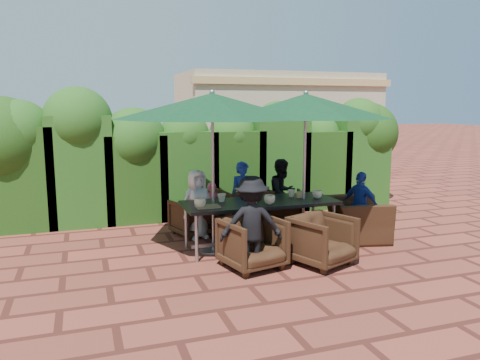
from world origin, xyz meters
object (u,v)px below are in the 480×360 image
object	(u,v)px
chair_far_right	(281,208)
chair_far_left	(194,215)
chair_near_left	(253,241)
chair_end_right	(357,212)
chair_far_mid	(243,207)
umbrella_left	(212,106)
chair_near_right	(322,238)
dining_table	(260,206)
umbrella_right	(306,106)

from	to	relation	value
chair_far_right	chair_far_left	bearing A→B (deg)	13.27
chair_far_right	chair_near_left	bearing A→B (deg)	74.22
chair_near_left	chair_end_right	size ratio (longest dim) A/B	0.75
chair_far_mid	umbrella_left	bearing A→B (deg)	42.87
chair_near_right	chair_end_right	xyz separation A→B (m)	(1.18, 0.96, 0.07)
dining_table	umbrella_right	bearing A→B (deg)	-4.88
chair_near_left	chair_far_right	bearing A→B (deg)	42.14
chair_far_left	chair_far_mid	bearing A→B (deg)	160.59
umbrella_right	chair_far_right	world-z (taller)	umbrella_right
chair_far_left	umbrella_left	bearing A→B (deg)	75.72
umbrella_right	chair_far_mid	size ratio (longest dim) A/B	3.12
dining_table	chair_near_left	distance (m)	0.99
chair_end_right	chair_far_mid	bearing A→B (deg)	69.18
dining_table	chair_far_mid	xyz separation A→B (m)	(0.08, 1.05, -0.25)
chair_near_right	chair_end_right	distance (m)	1.52
umbrella_right	chair_near_left	world-z (taller)	umbrella_right
dining_table	umbrella_left	world-z (taller)	umbrella_left
dining_table	chair_far_right	world-z (taller)	chair_far_right
chair_far_left	chair_end_right	xyz separation A→B (m)	(2.54, -1.13, 0.11)
umbrella_left	chair_far_right	world-z (taller)	umbrella_left
umbrella_right	chair_near_left	xyz separation A→B (m)	(-1.16, -0.78, -1.82)
umbrella_right	chair_far_right	size ratio (longest dim) A/B	3.43
chair_far_left	chair_far_right	size ratio (longest dim) A/B	0.88
chair_far_mid	chair_near_left	world-z (taller)	chair_far_mid
dining_table	chair_far_right	distance (m)	1.23
umbrella_left	umbrella_right	bearing A→B (deg)	-4.86
chair_near_left	chair_end_right	xyz separation A→B (m)	(2.16, 0.77, 0.06)
chair_far_left	chair_near_right	xyz separation A→B (m)	(1.36, -2.09, 0.04)
chair_far_mid	chair_far_right	distance (m)	0.70
umbrella_left	umbrella_right	xyz separation A→B (m)	(1.47, -0.12, -0.00)
dining_table	umbrella_right	distance (m)	1.70
umbrella_right	chair_far_right	distance (m)	2.07
dining_table	chair_near_left	size ratio (longest dim) A/B	3.11
chair_far_left	chair_far_mid	xyz separation A→B (m)	(0.90, -0.01, 0.09)
dining_table	chair_near_left	world-z (taller)	chair_near_left
chair_far_left	chair_near_right	distance (m)	2.50
dining_table	chair_far_mid	distance (m)	1.09
dining_table	chair_far_left	bearing A→B (deg)	127.54
umbrella_right	chair_far_left	world-z (taller)	umbrella_right
umbrella_right	chair_near_right	distance (m)	2.07
chair_far_right	chair_near_left	world-z (taller)	chair_far_right
chair_far_mid	chair_end_right	xyz separation A→B (m)	(1.64, -1.12, 0.02)
chair_near_left	chair_end_right	world-z (taller)	chair_end_right
umbrella_right	chair_far_mid	world-z (taller)	umbrella_right
chair_far_left	chair_near_left	xyz separation A→B (m)	(0.38, -1.91, 0.04)
dining_table	chair_far_mid	bearing A→B (deg)	85.61
chair_near_left	chair_near_right	world-z (taller)	chair_near_left
chair_end_right	chair_near_left	bearing A→B (deg)	123.25
umbrella_left	umbrella_right	distance (m)	1.47
umbrella_left	chair_near_left	bearing A→B (deg)	-71.11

